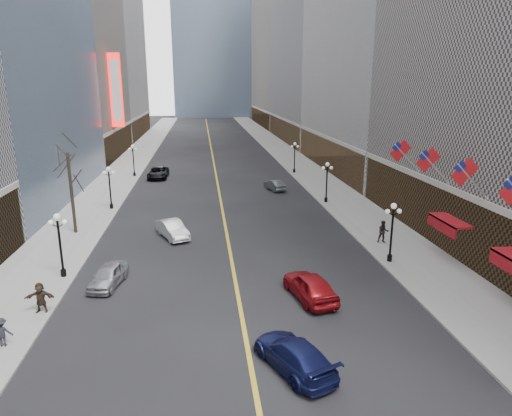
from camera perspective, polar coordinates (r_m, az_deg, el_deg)
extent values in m
cube|color=gray|center=(73.63, 5.86, 5.02)|extent=(6.00, 230.00, 0.15)
cube|color=gray|center=(72.85, -16.24, 4.38)|extent=(6.00, 230.00, 0.15)
cube|color=gold|center=(81.75, -5.36, 6.00)|extent=(0.25, 200.00, 0.02)
cube|color=brown|center=(37.51, 26.53, -2.58)|extent=(2.80, 41.00, 5.00)
cube|color=brown|center=(72.41, 9.69, 6.73)|extent=(2.80, 35.00, 5.00)
cube|color=#9A9A9C|center=(111.92, 10.50, 20.62)|extent=(26.00, 40.00, 48.00)
cube|color=brown|center=(109.12, 4.04, 9.71)|extent=(2.80, 39.00, 5.00)
cube|color=gray|center=(154.12, 5.61, 21.87)|extent=(26.00, 46.00, 62.00)
cube|color=brown|center=(151.43, 0.95, 11.29)|extent=(2.80, 45.00, 5.00)
cube|color=gray|center=(92.81, -26.21, 21.19)|extent=(26.00, 30.00, 50.00)
cube|color=brown|center=(89.81, -17.47, 7.87)|extent=(2.80, 29.00, 5.00)
cube|color=brown|center=(123.22, -14.67, 9.89)|extent=(2.80, 37.00, 5.00)
cylinder|color=black|center=(35.95, 16.36, -6.00)|extent=(0.36, 0.36, 0.50)
cylinder|color=black|center=(35.37, 16.57, -3.36)|extent=(0.16, 0.16, 4.00)
sphere|color=white|center=(34.73, 16.85, 0.24)|extent=(0.44, 0.44, 0.44)
sphere|color=white|center=(34.66, 16.12, -0.42)|extent=(0.36, 0.36, 0.36)
sphere|color=white|center=(35.01, 17.48, -0.37)|extent=(0.36, 0.36, 0.36)
cylinder|color=black|center=(52.16, 8.74, 1.03)|extent=(0.36, 0.36, 0.50)
cylinder|color=black|center=(51.77, 8.82, 2.91)|extent=(0.16, 0.16, 4.00)
sphere|color=white|center=(51.33, 8.92, 5.42)|extent=(0.44, 0.44, 0.44)
sphere|color=white|center=(51.28, 8.42, 4.97)|extent=(0.36, 0.36, 0.36)
sphere|color=white|center=(51.52, 9.39, 4.98)|extent=(0.36, 0.36, 0.36)
cylinder|color=black|center=(69.26, 4.81, 4.67)|extent=(0.36, 0.36, 0.50)
cylinder|color=black|center=(68.97, 4.84, 6.10)|extent=(0.16, 0.16, 4.00)
sphere|color=white|center=(68.64, 4.88, 7.99)|extent=(0.44, 0.44, 0.44)
sphere|color=white|center=(68.60, 4.50, 7.66)|extent=(0.36, 0.36, 0.36)
sphere|color=white|center=(68.78, 5.24, 7.66)|extent=(0.36, 0.36, 0.36)
cylinder|color=black|center=(34.60, -22.93, -7.47)|extent=(0.36, 0.36, 0.50)
cylinder|color=black|center=(34.00, -23.23, -4.74)|extent=(0.16, 0.16, 4.00)
sphere|color=white|center=(33.33, -23.64, -1.02)|extent=(0.44, 0.44, 0.44)
sphere|color=white|center=(33.57, -24.30, -1.69)|extent=(0.36, 0.36, 0.36)
sphere|color=white|center=(33.31, -22.83, -1.66)|extent=(0.36, 0.36, 0.36)
cylinder|color=black|center=(51.24, -17.61, 0.22)|extent=(0.36, 0.36, 0.50)
cylinder|color=black|center=(50.84, -17.77, 2.13)|extent=(0.16, 0.16, 4.00)
sphere|color=white|center=(50.39, -17.98, 4.68)|extent=(0.44, 0.44, 0.44)
sphere|color=white|center=(50.55, -18.45, 4.21)|extent=(0.36, 0.36, 0.36)
sphere|color=white|center=(50.38, -17.44, 4.25)|extent=(0.36, 0.36, 0.36)
cylinder|color=black|center=(68.57, -14.95, 4.10)|extent=(0.36, 0.36, 0.50)
cylinder|color=black|center=(68.27, -15.05, 5.54)|extent=(0.16, 0.16, 4.00)
sphere|color=white|center=(67.94, -15.19, 7.45)|extent=(0.44, 0.44, 0.44)
sphere|color=white|center=(68.06, -15.54, 7.10)|extent=(0.36, 0.36, 0.36)
sphere|color=white|center=(67.93, -14.79, 7.13)|extent=(0.36, 0.36, 0.36)
cube|color=navy|center=(28.72, 29.20, 2.77)|extent=(0.88, 0.06, 0.88)
cylinder|color=#B2B2B7|center=(33.51, 25.48, 3.01)|extent=(2.49, 0.12, 2.49)
cube|color=red|center=(33.05, 24.65, 4.11)|extent=(1.94, 0.04, 1.94)
cube|color=navy|center=(32.81, 24.19, 4.71)|extent=(0.88, 0.06, 0.88)
cylinder|color=#B2B2B7|center=(37.74, 21.52, 4.66)|extent=(2.49, 0.12, 2.49)
cube|color=red|center=(37.34, 20.73, 5.65)|extent=(1.94, 0.04, 1.94)
cube|color=navy|center=(37.13, 20.30, 6.19)|extent=(0.88, 0.06, 0.88)
cylinder|color=#B2B2B7|center=(42.15, 18.36, 5.95)|extent=(2.49, 0.12, 2.49)
cube|color=red|center=(41.78, 17.62, 6.84)|extent=(1.94, 0.04, 1.94)
cube|color=navy|center=(41.60, 17.21, 7.33)|extent=(0.88, 0.06, 0.88)
cube|color=maroon|center=(30.52, 29.30, -6.42)|extent=(0.10, 4.00, 0.90)
cube|color=maroon|center=(37.07, 23.10, -1.42)|extent=(1.40, 4.00, 0.15)
cube|color=maroon|center=(36.86, 22.16, -2.06)|extent=(0.10, 4.00, 0.90)
cube|color=red|center=(81.87, -17.11, 13.86)|extent=(2.00, 0.50, 12.00)
cube|color=white|center=(81.87, -17.07, 13.87)|extent=(1.40, 0.55, 10.00)
cylinder|color=#2D231C|center=(43.28, -22.05, 1.71)|extent=(0.28, 0.28, 7.20)
imported|color=#AFB0B7|center=(32.24, -18.01, -8.06)|extent=(2.45, 4.37, 1.41)
imported|color=#BCBCBE|center=(40.62, -10.38, -2.63)|extent=(3.29, 4.83, 1.51)
imported|color=black|center=(66.76, -12.12, 4.33)|extent=(2.85, 5.83, 1.59)
imported|color=#121746|center=(22.59, 4.77, -17.83)|extent=(3.90, 5.48, 1.47)
imported|color=maroon|center=(29.11, 6.76, -9.64)|extent=(2.99, 5.30, 1.70)
imported|color=#4F5557|center=(57.91, 2.36, 2.88)|extent=(2.41, 4.25, 1.32)
imported|color=black|center=(39.64, 15.62, -2.87)|extent=(1.00, 0.67, 1.91)
imported|color=black|center=(27.14, -29.17, -13.39)|extent=(1.02, 0.47, 1.54)
imported|color=#2F231A|center=(29.77, -25.35, -10.07)|extent=(1.70, 0.54, 1.82)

